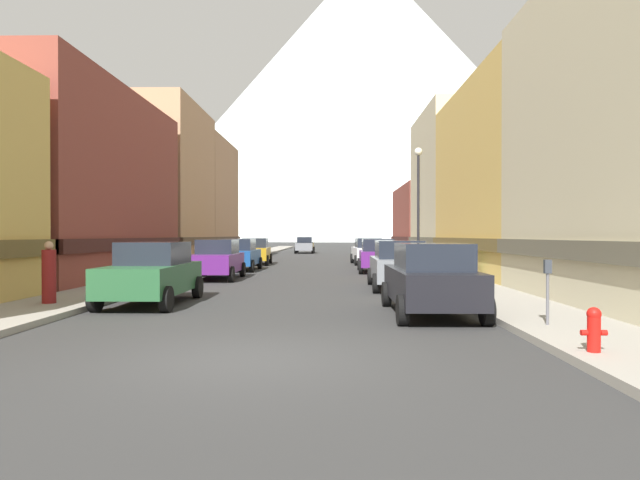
% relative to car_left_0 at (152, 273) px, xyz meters
% --- Properties ---
extents(ground_plane, '(400.00, 400.00, 0.00)m').
position_rel_car_left_0_xyz_m(ground_plane, '(3.80, -7.06, -0.90)').
color(ground_plane, '#2F2F2F').
extents(sidewalk_left, '(2.50, 100.00, 0.15)m').
position_rel_car_left_0_xyz_m(sidewalk_left, '(-2.45, 27.94, -0.82)').
color(sidewalk_left, gray).
rests_on(sidewalk_left, ground).
extents(sidewalk_right, '(2.50, 100.00, 0.15)m').
position_rel_car_left_0_xyz_m(sidewalk_right, '(10.05, 27.94, -0.82)').
color(sidewalk_right, gray).
rests_on(sidewalk_right, ground).
extents(storefront_left_1, '(8.81, 13.97, 8.45)m').
position_rel_car_left_0_xyz_m(storefront_left_1, '(-7.96, 8.99, 3.17)').
color(storefront_left_1, brown).
rests_on(storefront_left_1, ground).
extents(storefront_left_2, '(8.00, 9.65, 10.65)m').
position_rel_car_left_0_xyz_m(storefront_left_2, '(-7.55, 21.37, 4.25)').
color(storefront_left_2, tan).
rests_on(storefront_left_2, ground).
extents(storefront_left_3, '(9.70, 10.57, 10.01)m').
position_rel_car_left_0_xyz_m(storefront_left_3, '(-8.40, 31.55, 3.94)').
color(storefront_left_3, tan).
rests_on(storefront_left_3, ground).
extents(storefront_right_1, '(7.53, 12.74, 9.07)m').
position_rel_car_left_0_xyz_m(storefront_right_1, '(14.91, 10.80, 3.47)').
color(storefront_right_1, '#D8B259').
rests_on(storefront_right_1, ground).
extents(storefront_right_2, '(8.14, 10.35, 10.35)m').
position_rel_car_left_0_xyz_m(storefront_right_2, '(15.22, 22.37, 4.10)').
color(storefront_right_2, beige).
rests_on(storefront_right_2, ground).
extents(storefront_right_3, '(8.19, 12.11, 6.31)m').
position_rel_car_left_0_xyz_m(storefront_right_3, '(15.24, 34.17, 2.14)').
color(storefront_right_3, brown).
rests_on(storefront_right_3, ground).
extents(car_left_0, '(2.06, 4.40, 1.78)m').
position_rel_car_left_0_xyz_m(car_left_0, '(0.00, 0.00, 0.00)').
color(car_left_0, '#265933').
rests_on(car_left_0, ground).
extents(car_left_1, '(2.11, 4.42, 1.78)m').
position_rel_car_left_0_xyz_m(car_left_1, '(-0.00, 9.02, 0.00)').
color(car_left_1, '#591E72').
rests_on(car_left_1, ground).
extents(car_left_2, '(2.06, 4.40, 1.78)m').
position_rel_car_left_0_xyz_m(car_left_2, '(-0.00, 15.11, 0.00)').
color(car_left_2, '#19478C').
rests_on(car_left_2, ground).
extents(car_left_3, '(2.24, 4.48, 1.78)m').
position_rel_car_left_0_xyz_m(car_left_3, '(-0.00, 21.46, 0.00)').
color(car_left_3, '#B28419').
rests_on(car_left_3, ground).
extents(car_right_0, '(2.09, 4.41, 1.78)m').
position_rel_car_left_0_xyz_m(car_right_0, '(7.60, -2.09, 0.00)').
color(car_right_0, black).
rests_on(car_right_0, ground).
extents(car_right_1, '(2.11, 4.42, 1.78)m').
position_rel_car_left_0_xyz_m(car_right_1, '(7.60, 4.64, 0.00)').
color(car_right_1, slate).
rests_on(car_right_1, ground).
extents(car_right_2, '(2.17, 4.45, 1.78)m').
position_rel_car_left_0_xyz_m(car_right_2, '(7.60, 13.90, 0.00)').
color(car_right_2, '#591E72').
rests_on(car_right_2, ground).
extents(car_right_3, '(2.24, 4.48, 1.78)m').
position_rel_car_left_0_xyz_m(car_right_3, '(7.60, 21.85, 0.00)').
color(car_right_3, silver).
rests_on(car_right_3, ground).
extents(car_driving_0, '(2.06, 4.40, 1.78)m').
position_rel_car_left_0_xyz_m(car_driving_0, '(2.20, 45.72, 0.00)').
color(car_driving_0, '#B28419').
rests_on(car_driving_0, ground).
extents(car_driving_1, '(2.06, 4.40, 1.78)m').
position_rel_car_left_0_xyz_m(car_driving_1, '(2.20, 45.23, 0.00)').
color(car_driving_1, slate).
rests_on(car_driving_1, ground).
extents(fire_hydrant_near, '(0.40, 0.22, 0.70)m').
position_rel_car_left_0_xyz_m(fire_hydrant_near, '(9.25, -7.07, -0.37)').
color(fire_hydrant_near, red).
rests_on(fire_hydrant_near, sidewalk_right).
extents(parking_meter_near, '(0.14, 0.10, 1.33)m').
position_rel_car_left_0_xyz_m(parking_meter_near, '(9.55, -4.43, 0.11)').
color(parking_meter_near, '#595960').
rests_on(parking_meter_near, sidewalk_right).
extents(potted_plant_0, '(0.60, 0.60, 0.86)m').
position_rel_car_left_0_xyz_m(potted_plant_0, '(10.80, 7.18, -0.31)').
color(potted_plant_0, '#4C4C51').
rests_on(potted_plant_0, sidewalk_right).
extents(potted_plant_1, '(0.59, 0.59, 0.84)m').
position_rel_car_left_0_xyz_m(potted_plant_1, '(-3.20, 11.37, -0.30)').
color(potted_plant_1, '#4C4C51').
rests_on(potted_plant_1, sidewalk_left).
extents(pedestrian_0, '(0.36, 0.36, 1.66)m').
position_rel_car_left_0_xyz_m(pedestrian_0, '(-2.45, -1.07, 0.02)').
color(pedestrian_0, maroon).
rests_on(pedestrian_0, sidewalk_left).
extents(streetlamp_right, '(0.36, 0.36, 5.86)m').
position_rel_car_left_0_xyz_m(streetlamp_right, '(9.15, 9.89, 3.09)').
color(streetlamp_right, black).
rests_on(streetlamp_right, sidewalk_right).
extents(mountain_backdrop, '(230.20, 230.20, 138.43)m').
position_rel_car_left_0_xyz_m(mountain_backdrop, '(22.23, 252.94, 68.32)').
color(mountain_backdrop, silver).
rests_on(mountain_backdrop, ground).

